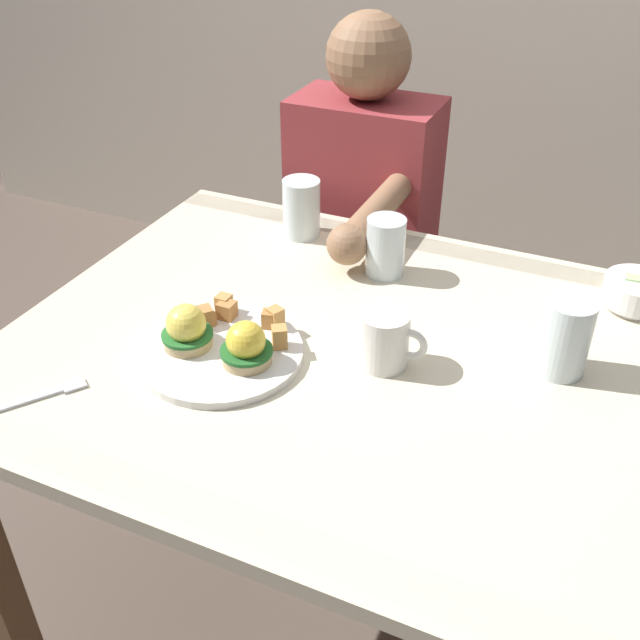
# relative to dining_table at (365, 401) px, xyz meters

# --- Properties ---
(ground_plane) EXTENTS (6.00, 6.00, 0.00)m
(ground_plane) POSITION_rel_dining_table_xyz_m (0.00, 0.00, -0.63)
(ground_plane) COLOR brown
(dining_table) EXTENTS (1.20, 0.90, 0.74)m
(dining_table) POSITION_rel_dining_table_xyz_m (0.00, 0.00, 0.00)
(dining_table) COLOR beige
(dining_table) RESTS_ON ground_plane
(eggs_benedict_plate) EXTENTS (0.27, 0.27, 0.09)m
(eggs_benedict_plate) POSITION_rel_dining_table_xyz_m (-0.22, -0.11, 0.13)
(eggs_benedict_plate) COLOR white
(eggs_benedict_plate) RESTS_ON dining_table
(fruit_bowl) EXTENTS (0.12, 0.12, 0.06)m
(fruit_bowl) POSITION_rel_dining_table_xyz_m (0.39, 0.33, 0.14)
(fruit_bowl) COLOR white
(fruit_bowl) RESTS_ON dining_table
(coffee_mug) EXTENTS (0.11, 0.08, 0.09)m
(coffee_mug) POSITION_rel_dining_table_xyz_m (0.04, -0.02, 0.16)
(coffee_mug) COLOR white
(coffee_mug) RESTS_ON dining_table
(fork) EXTENTS (0.11, 0.14, 0.00)m
(fork) POSITION_rel_dining_table_xyz_m (-0.41, -0.31, 0.11)
(fork) COLOR silver
(fork) RESTS_ON dining_table
(water_glass_near) EXTENTS (0.08, 0.08, 0.12)m
(water_glass_near) POSITION_rel_dining_table_xyz_m (-0.28, 0.34, 0.16)
(water_glass_near) COLOR silver
(water_glass_near) RESTS_ON dining_table
(water_glass_far) EXTENTS (0.07, 0.07, 0.12)m
(water_glass_far) POSITION_rel_dining_table_xyz_m (-0.06, 0.25, 0.16)
(water_glass_far) COLOR silver
(water_glass_far) RESTS_ON dining_table
(water_glass_extra) EXTENTS (0.08, 0.08, 0.13)m
(water_glass_extra) POSITION_rel_dining_table_xyz_m (0.30, 0.08, 0.16)
(water_glass_extra) COLOR silver
(water_glass_extra) RESTS_ON dining_table
(diner_person) EXTENTS (0.34, 0.54, 1.14)m
(diner_person) POSITION_rel_dining_table_xyz_m (-0.25, 0.60, 0.02)
(diner_person) COLOR #33333D
(diner_person) RESTS_ON ground_plane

